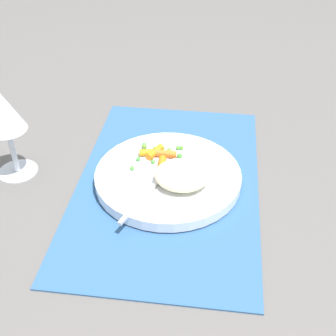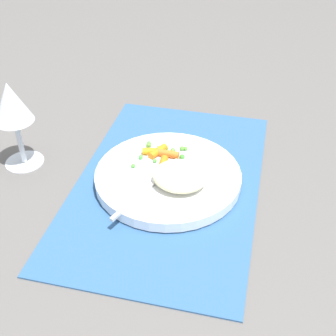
% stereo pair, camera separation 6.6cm
% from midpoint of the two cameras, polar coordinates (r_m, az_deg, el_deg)
% --- Properties ---
extents(ground_plane, '(2.40, 2.40, 0.00)m').
position_cam_midpoint_polar(ground_plane, '(0.82, 2.32, -2.04)').
color(ground_plane, '#565451').
extents(placemat, '(0.51, 0.32, 0.01)m').
position_cam_midpoint_polar(placemat, '(0.82, 2.32, -1.88)').
color(placemat, '#2D5684').
rests_on(placemat, ground_plane).
extents(plate, '(0.26, 0.26, 0.02)m').
position_cam_midpoint_polar(plate, '(0.81, 2.35, -1.18)').
color(plate, white).
rests_on(plate, placemat).
extents(rice_mound, '(0.08, 0.09, 0.03)m').
position_cam_midpoint_polar(rice_mound, '(0.77, 3.99, -1.07)').
color(rice_mound, beige).
rests_on(rice_mound, plate).
extents(carrot_portion, '(0.08, 0.07, 0.01)m').
position_cam_midpoint_polar(carrot_portion, '(0.83, 1.33, 1.55)').
color(carrot_portion, orange).
rests_on(carrot_portion, plate).
extents(pea_scatter, '(0.08, 0.09, 0.01)m').
position_cam_midpoint_polar(pea_scatter, '(0.84, 1.62, 1.71)').
color(pea_scatter, '#54A137').
rests_on(pea_scatter, plate).
extents(fork, '(0.18, 0.08, 0.01)m').
position_cam_midpoint_polar(fork, '(0.78, 0.85, -1.85)').
color(fork, silver).
rests_on(fork, plate).
extents(wine_glass, '(0.07, 0.07, 0.17)m').
position_cam_midpoint_polar(wine_glass, '(0.84, -16.74, 7.38)').
color(wine_glass, silver).
rests_on(wine_glass, ground_plane).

